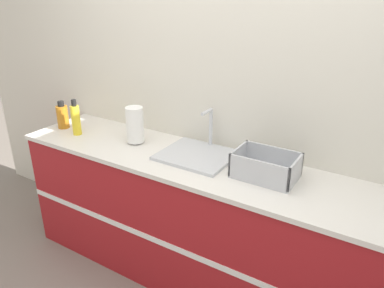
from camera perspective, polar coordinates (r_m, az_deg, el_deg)
wall_back at (r=2.42m, az=4.51°, el=8.79°), size 4.92×0.06×2.60m
counter_cabinet at (r=2.53m, az=0.55°, el=-11.75°), size 2.54×0.59×0.90m
sink at (r=2.36m, az=0.83°, el=-1.45°), size 0.45×0.39×0.27m
paper_towel_roll at (r=2.55m, az=-8.68°, el=2.88°), size 0.12×0.12×0.25m
dish_rack at (r=2.13m, az=11.11°, el=-3.67°), size 0.35×0.23×0.15m
bottle_amber at (r=2.97m, az=-19.12°, el=4.03°), size 0.08×0.08×0.21m
bottle_yellow at (r=2.80m, az=-17.28°, el=3.62°), size 0.06×0.06×0.26m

